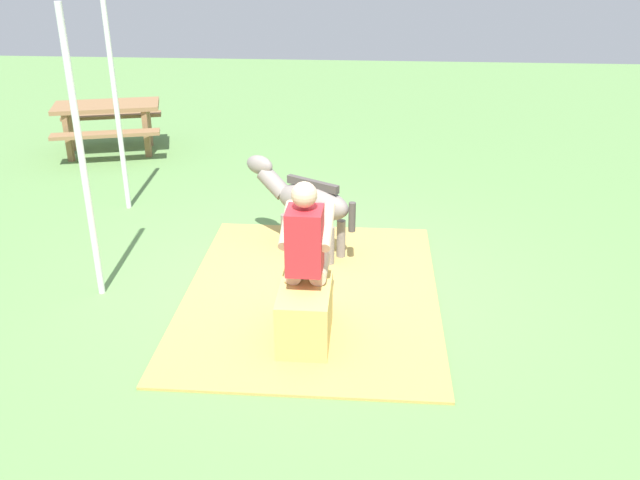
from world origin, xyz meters
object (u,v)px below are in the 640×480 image
at_px(pony_standing, 306,201).
at_px(tent_pole_right, 116,102).
at_px(hay_bale, 305,315).
at_px(tent_pole_left, 82,160).
at_px(person_seated, 307,249).
at_px(picnic_bench, 108,115).

relative_size(pony_standing, tent_pole_right, 0.47).
bearing_deg(tent_pole_right, hay_bale, -138.82).
relative_size(pony_standing, tent_pole_left, 0.47).
bearing_deg(person_seated, hay_bale, 179.22).
xyz_separation_m(hay_bale, picnic_bench, (4.89, 3.39, 0.33)).
bearing_deg(hay_bale, tent_pole_left, 71.13).
distance_m(tent_pole_right, picnic_bench, 2.44).
relative_size(tent_pole_left, tent_pole_right, 1.00).
bearing_deg(picnic_bench, pony_standing, -134.81).
xyz_separation_m(pony_standing, tent_pole_right, (1.10, 2.27, 0.71)).
bearing_deg(pony_standing, tent_pole_left, 118.68).
bearing_deg(pony_standing, picnic_bench, 45.19).
xyz_separation_m(tent_pole_left, tent_pole_right, (2.09, 0.45, 0.00)).
relative_size(hay_bale, picnic_bench, 0.38).
height_order(tent_pole_right, picnic_bench, tent_pole_right).
relative_size(person_seated, tent_pole_right, 0.53).
bearing_deg(tent_pole_right, pony_standing, -115.81).
height_order(hay_bale, tent_pole_right, tent_pole_right).
bearing_deg(person_seated, pony_standing, 5.77).
bearing_deg(picnic_bench, person_seated, -144.29).
bearing_deg(tent_pole_left, person_seated, -104.43).
relative_size(hay_bale, pony_standing, 0.56).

